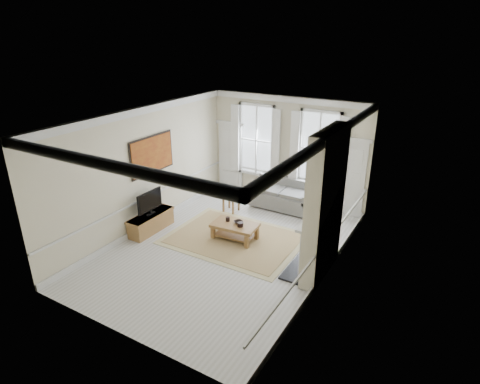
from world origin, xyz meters
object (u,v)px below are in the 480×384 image
Objects in this scene: sofa at (284,196)px; coffee_table at (235,227)px; side_table at (231,199)px; tv_stand at (151,222)px.

sofa reaches higher than coffee_table.
side_table is (-1.28, -1.09, 0.04)m from sofa.
side_table is 1.78m from coffee_table.
coffee_table is 2.39m from tv_stand.
coffee_table is (-0.27, -2.55, 0.00)m from sofa.
coffee_table is at bearing 18.61° from tv_stand.
tv_stand is at bearing -127.37° from sofa.
sofa is at bearing 40.32° from side_table.
tv_stand is (-2.26, -0.76, -0.12)m from coffee_table.
sofa is 1.68m from side_table.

